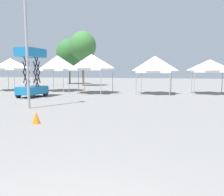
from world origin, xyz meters
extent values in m
cylinder|color=#9E9EA3|center=(-14.16, 17.58, 1.16)|extent=(0.06, 0.06, 2.32)
cylinder|color=#9E9EA3|center=(-17.51, 20.71, 1.16)|extent=(0.06, 0.06, 2.32)
cylinder|color=#9E9EA3|center=(-14.27, 20.81, 1.16)|extent=(0.06, 0.06, 2.32)
pyramid|color=white|center=(-15.84, 19.14, 2.85)|extent=(3.51, 3.51, 1.05)
cube|color=white|center=(-15.84, 19.14, 2.22)|extent=(3.48, 3.48, 0.20)
cylinder|color=#9E9EA3|center=(-12.37, 18.42, 1.12)|extent=(0.06, 0.06, 2.24)
cylinder|color=#9E9EA3|center=(-9.23, 18.25, 1.12)|extent=(0.06, 0.06, 2.24)
cylinder|color=#9E9EA3|center=(-12.20, 21.56, 1.12)|extent=(0.06, 0.06, 2.24)
cylinder|color=#9E9EA3|center=(-9.07, 21.39, 1.12)|extent=(0.06, 0.06, 2.24)
pyramid|color=white|center=(-10.72, 19.91, 2.93)|extent=(3.47, 3.47, 1.39)
cube|color=white|center=(-10.72, 19.91, 2.14)|extent=(3.44, 3.44, 0.20)
cylinder|color=#9E9EA3|center=(-8.04, 17.04, 1.14)|extent=(0.06, 0.06, 2.28)
cylinder|color=#9E9EA3|center=(-5.01, 16.85, 1.14)|extent=(0.06, 0.06, 2.28)
cylinder|color=#9E9EA3|center=(-7.86, 20.08, 1.14)|extent=(0.06, 0.06, 2.28)
cylinder|color=#9E9EA3|center=(-4.82, 19.89, 1.14)|extent=(0.06, 0.06, 2.28)
pyramid|color=white|center=(-6.43, 18.46, 2.93)|extent=(3.39, 3.39, 1.29)
cube|color=white|center=(-6.43, 18.46, 2.18)|extent=(3.35, 3.35, 0.20)
cylinder|color=#9E9EA3|center=(-2.17, 17.86, 1.03)|extent=(0.06, 0.06, 2.06)
cylinder|color=#9E9EA3|center=(0.61, 17.85, 1.03)|extent=(0.06, 0.06, 2.06)
cylinder|color=#9E9EA3|center=(-2.16, 20.65, 1.03)|extent=(0.06, 0.06, 2.06)
cylinder|color=#9E9EA3|center=(0.63, 20.64, 1.03)|extent=(0.06, 0.06, 2.06)
pyramid|color=white|center=(-0.77, 19.25, 2.71)|extent=(2.94, 2.94, 1.30)
cube|color=white|center=(-0.77, 19.25, 1.96)|extent=(2.91, 2.91, 0.20)
cylinder|color=#9E9EA3|center=(2.59, 19.22, 1.05)|extent=(0.06, 0.06, 2.10)
cylinder|color=#9E9EA3|center=(2.51, 21.91, 1.05)|extent=(0.06, 0.06, 2.10)
cylinder|color=#9E9EA3|center=(5.20, 22.00, 1.05)|extent=(0.06, 0.06, 2.10)
pyramid|color=white|center=(3.90, 20.61, 2.57)|extent=(2.91, 2.91, 0.95)
cube|color=white|center=(3.90, 20.61, 2.00)|extent=(2.88, 2.88, 0.20)
cylinder|color=black|center=(-10.30, 13.14, 0.24)|extent=(0.21, 0.49, 0.48)
cylinder|color=black|center=(-9.11, 13.06, 0.24)|extent=(0.21, 0.49, 0.48)
cylinder|color=black|center=(-10.19, 14.86, 0.24)|extent=(0.21, 0.49, 0.48)
cylinder|color=black|center=(-9.00, 14.78, 0.24)|extent=(0.21, 0.49, 0.48)
cube|color=#1972AD|center=(-9.65, 13.96, 0.54)|extent=(1.54, 2.38, 0.60)
cylinder|color=black|center=(-10.14, 13.99, 1.20)|extent=(0.13, 0.80, 1.64)
cylinder|color=black|center=(-10.14, 13.99, 1.20)|extent=(0.13, 0.80, 1.64)
cylinder|color=black|center=(-9.16, 13.93, 1.20)|extent=(0.13, 0.80, 1.64)
cylinder|color=black|center=(-9.16, 13.93, 1.20)|extent=(0.13, 0.80, 1.64)
cylinder|color=black|center=(-10.14, 13.99, 1.93)|extent=(0.13, 0.80, 1.64)
cylinder|color=black|center=(-10.14, 13.99, 1.93)|extent=(0.13, 0.80, 1.64)
cylinder|color=black|center=(-9.16, 13.93, 1.93)|extent=(0.13, 0.80, 1.64)
cylinder|color=black|center=(-9.16, 13.93, 1.93)|extent=(0.13, 0.80, 1.64)
cylinder|color=black|center=(-10.14, 13.99, 2.65)|extent=(0.13, 0.80, 1.64)
cylinder|color=black|center=(-10.14, 13.99, 2.65)|extent=(0.13, 0.80, 1.64)
cylinder|color=black|center=(-9.16, 13.93, 2.65)|extent=(0.13, 0.80, 1.64)
cylinder|color=black|center=(-9.16, 13.93, 2.65)|extent=(0.13, 0.80, 1.64)
cube|color=#1972AD|center=(-9.65, 13.96, 3.13)|extent=(1.46, 2.26, 0.12)
cube|color=#1972AD|center=(-9.72, 12.90, 3.47)|extent=(1.33, 0.14, 0.55)
cube|color=#1972AD|center=(-9.58, 15.02, 3.47)|extent=(1.33, 0.14, 0.55)
cube|color=#1972AD|center=(-10.29, 14.00, 3.47)|extent=(0.20, 2.18, 0.55)
cube|color=#1972AD|center=(-9.01, 13.92, 3.47)|extent=(0.20, 2.18, 0.55)
cylinder|color=#9E9EA3|center=(-6.44, 9.05, 4.38)|extent=(0.14, 0.14, 8.76)
cylinder|color=brown|center=(-15.80, 32.91, 1.68)|extent=(0.28, 0.28, 3.36)
ellipsoid|color=#2D662D|center=(-15.80, 32.91, 4.99)|extent=(4.08, 4.08, 4.49)
cylinder|color=brown|center=(-11.63, 28.73, 2.04)|extent=(0.28, 0.28, 4.08)
ellipsoid|color=#387233|center=(-11.63, 28.73, 5.54)|extent=(3.65, 3.65, 4.01)
cone|color=orange|center=(-3.90, 5.94, 0.23)|extent=(0.32, 0.32, 0.46)
camera|label=1|loc=(1.26, -1.59, 1.96)|focal=37.15mm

